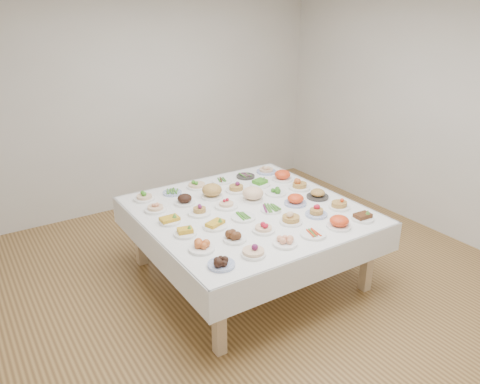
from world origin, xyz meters
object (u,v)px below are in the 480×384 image
dish_0 (221,262)px  dish_18 (170,219)px  display_table (248,216)px  dish_35 (266,168)px

dish_0 → dish_18: bearing=90.5°
dish_18 → display_table: bearing=-10.6°
dish_0 → dish_18: (-0.01, 0.91, 0.00)m
display_table → dish_18: (-0.77, 0.14, 0.11)m
display_table → dish_0: bearing=-134.9°
display_table → dish_35: 1.08m
display_table → dish_35: (0.76, 0.76, 0.12)m
dish_35 → display_table: bearing=-135.1°
dish_18 → dish_35: bearing=21.9°
dish_0 → display_table: bearing=45.1°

